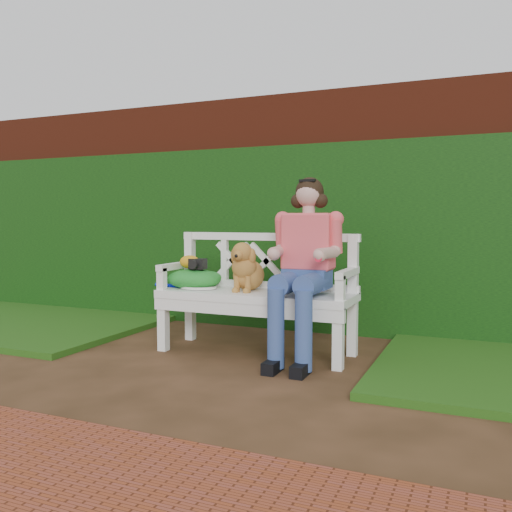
% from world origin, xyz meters
% --- Properties ---
extents(ground, '(60.00, 60.00, 0.00)m').
position_xyz_m(ground, '(0.00, 0.00, 0.00)').
color(ground, '#302010').
extents(brick_wall, '(10.00, 0.30, 2.20)m').
position_xyz_m(brick_wall, '(0.00, 1.90, 1.10)').
color(brick_wall, '#5D1F0F').
rests_on(brick_wall, ground).
extents(ivy_hedge, '(10.00, 0.18, 1.70)m').
position_xyz_m(ivy_hedge, '(0.00, 1.68, 0.85)').
color(ivy_hedge, '#174F0E').
rests_on(ivy_hedge, ground).
extents(grass_left, '(2.60, 2.00, 0.05)m').
position_xyz_m(grass_left, '(-2.40, 0.90, 0.03)').
color(grass_left, '#184412').
rests_on(grass_left, ground).
extents(garden_bench, '(1.62, 0.71, 0.48)m').
position_xyz_m(garden_bench, '(0.18, 0.70, 0.24)').
color(garden_bench, white).
rests_on(garden_bench, ground).
extents(seated_woman, '(0.58, 0.75, 1.28)m').
position_xyz_m(seated_woman, '(0.58, 0.68, 0.64)').
color(seated_woman, '#E23B73').
rests_on(seated_woman, ground).
extents(dog, '(0.36, 0.41, 0.38)m').
position_xyz_m(dog, '(0.10, 0.69, 0.67)').
color(dog, '#AB844B').
rests_on(dog, garden_bench).
extents(tennis_racket, '(0.62, 0.41, 0.03)m').
position_xyz_m(tennis_racket, '(-0.33, 0.65, 0.49)').
color(tennis_racket, white).
rests_on(tennis_racket, garden_bench).
extents(green_bag, '(0.55, 0.48, 0.15)m').
position_xyz_m(green_bag, '(-0.36, 0.68, 0.56)').
color(green_bag, '#2B6C27').
rests_on(green_bag, garden_bench).
extents(camera_item, '(0.13, 0.10, 0.08)m').
position_xyz_m(camera_item, '(-0.31, 0.67, 0.68)').
color(camera_item, black).
rests_on(camera_item, green_bag).
extents(baseball_glove, '(0.17, 0.13, 0.11)m').
position_xyz_m(baseball_glove, '(-0.39, 0.68, 0.69)').
color(baseball_glove, '#C68614').
rests_on(baseball_glove, green_bag).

